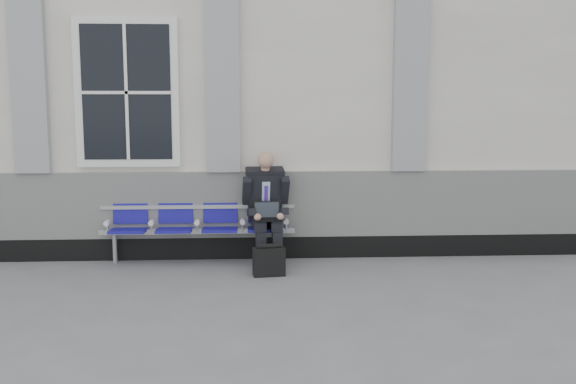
{
  "coord_description": "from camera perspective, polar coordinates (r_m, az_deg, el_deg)",
  "views": [
    {
      "loc": [
        1.99,
        -7.15,
        2.11
      ],
      "look_at": [
        2.44,
        0.9,
        0.99
      ],
      "focal_mm": 40.0,
      "sensor_mm": 36.0,
      "label": 1
    }
  ],
  "objects": [
    {
      "name": "bench",
      "position": [
        8.65,
        -8.04,
        -2.57
      ],
      "size": [
        2.6,
        0.47,
        0.91
      ],
      "color": "#9EA0A3",
      "rests_on": "ground"
    },
    {
      "name": "businessman",
      "position": [
        8.44,
        -1.97,
        -1.07
      ],
      "size": [
        0.63,
        0.85,
        1.49
      ],
      "color": "black",
      "rests_on": "ground"
    },
    {
      "name": "station_building",
      "position": [
        10.81,
        -14.01,
        8.24
      ],
      "size": [
        14.4,
        4.4,
        4.49
      ],
      "color": "silver",
      "rests_on": "ground"
    },
    {
      "name": "briefcase",
      "position": [
        7.94,
        -1.7,
        -6.15
      ],
      "size": [
        0.41,
        0.21,
        0.4
      ],
      "color": "black",
      "rests_on": "ground"
    },
    {
      "name": "ground",
      "position": [
        7.72,
        -18.18,
        -8.38
      ],
      "size": [
        70.0,
        70.0,
        0.0
      ],
      "primitive_type": "plane",
      "color": "slate",
      "rests_on": "ground"
    }
  ]
}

